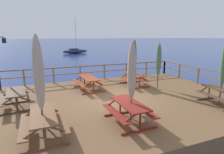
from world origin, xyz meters
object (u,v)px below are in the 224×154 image
picnic_table_front_right (222,93)px  lamp_post_hooked (0,55)px  picnic_table_front_left (43,120)px  sailboat_distant (75,51)px  picnic_table_back_right (134,77)px  patio_umbrella_tall_back_right (132,72)px  picnic_table_back_left (89,80)px  picnic_table_mid_right (16,96)px  picnic_table_mid_left (129,108)px  patio_umbrella_short_back (39,74)px  patio_umbrella_tall_back_left (159,60)px  patio_umbrella_tall_mid_left (134,57)px

picnic_table_front_right → lamp_post_hooked: lamp_post_hooked is taller
picnic_table_front_left → sailboat_distant: bearing=77.7°
picnic_table_back_right → patio_umbrella_tall_back_right: size_ratio=0.66×
picnic_table_back_left → picnic_table_mid_right: bearing=-156.0°
picnic_table_front_right → sailboat_distant: size_ratio=0.26×
picnic_table_back_right → picnic_table_mid_left: bearing=-120.6°
picnic_table_mid_left → patio_umbrella_short_back: 3.38m
picnic_table_front_right → picnic_table_mid_right: same height
picnic_table_back_left → patio_umbrella_tall_back_right: patio_umbrella_tall_back_right is taller
picnic_table_back_right → picnic_table_back_left: same height
patio_umbrella_tall_back_left → patio_umbrella_tall_back_right: size_ratio=0.91×
lamp_post_hooked → sailboat_distant: size_ratio=0.41×
lamp_post_hooked → patio_umbrella_short_back: bearing=-72.8°
picnic_table_front_left → sailboat_distant: sailboat_distant is taller
patio_umbrella_tall_mid_left → sailboat_distant: bearing=86.0°
picnic_table_mid_right → lamp_post_hooked: bearing=106.3°
picnic_table_mid_left → picnic_table_front_left: same height
picnic_table_front_right → lamp_post_hooked: bearing=147.0°
picnic_table_back_right → patio_umbrella_tall_mid_left: patio_umbrella_tall_mid_left is taller
picnic_table_back_left → patio_umbrella_tall_mid_left: 3.27m
patio_umbrella_short_back → sailboat_distant: (7.95, 36.32, -2.20)m
picnic_table_mid_right → patio_umbrella_tall_back_left: 7.94m
picnic_table_mid_left → patio_umbrella_tall_mid_left: size_ratio=0.67×
picnic_table_back_left → patio_umbrella_tall_mid_left: size_ratio=0.74×
picnic_table_mid_left → picnic_table_front_left: bearing=177.5°
patio_umbrella_tall_back_left → sailboat_distant: 32.89m
lamp_post_hooked → picnic_table_back_left: bearing=-19.7°
patio_umbrella_tall_back_left → lamp_post_hooked: 9.31m
picnic_table_back_right → picnic_table_front_right: same height
picnic_table_front_left → patio_umbrella_short_back: (-0.02, -0.06, 1.50)m
picnic_table_back_left → picnic_table_mid_right: 4.12m
picnic_table_back_right → picnic_table_mid_right: size_ratio=1.11×
picnic_table_back_right → patio_umbrella_tall_mid_left: 1.32m
picnic_table_mid_left → lamp_post_hooked: 8.38m
picnic_table_back_left → patio_umbrella_tall_back_right: 5.04m
patio_umbrella_tall_back_right → patio_umbrella_short_back: 3.09m
picnic_table_back_right → patio_umbrella_tall_back_left: bearing=-45.5°
picnic_table_mid_left → patio_umbrella_tall_back_right: size_ratio=0.65×
picnic_table_mid_left → picnic_table_mid_right: bearing=142.1°
picnic_table_front_right → sailboat_distant: sailboat_distant is taller
sailboat_distant → picnic_table_back_right: bearing=-93.9°
picnic_table_back_left → patio_umbrella_tall_mid_left: bearing=-1.9°
lamp_post_hooked → sailboat_distant: 31.56m
patio_umbrella_short_back → picnic_table_mid_left: bearing=-1.3°
picnic_table_back_right → lamp_post_hooked: (-7.77, 1.88, 1.55)m
picnic_table_back_left → picnic_table_mid_right: same height
sailboat_distant → patio_umbrella_short_back: bearing=-102.3°
patio_umbrella_tall_back_right → patio_umbrella_short_back: (-3.08, 0.10, 0.15)m
picnic_table_front_left → picnic_table_mid_left: bearing=-2.5°
sailboat_distant → picnic_table_mid_left: bearing=-97.7°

